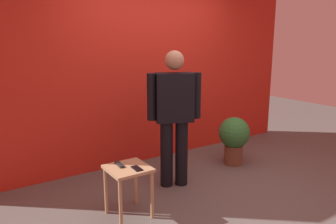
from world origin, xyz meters
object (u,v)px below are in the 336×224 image
object	(u,v)px
cell_phone	(137,168)
potted_plant	(234,137)
standing_person	(174,112)
side_table	(128,177)
tv_remote	(120,164)

from	to	relation	value
cell_phone	potted_plant	world-z (taller)	potted_plant
standing_person	side_table	xyz separation A→B (m)	(-0.80, -0.36, -0.50)
standing_person	cell_phone	distance (m)	0.95
standing_person	side_table	world-z (taller)	standing_person
standing_person	potted_plant	bearing A→B (deg)	5.42
standing_person	potted_plant	distance (m)	1.23
tv_remote	potted_plant	xyz separation A→B (m)	(1.96, 0.37, -0.13)
standing_person	cell_phone	size ratio (longest dim) A/B	11.39
cell_phone	tv_remote	size ratio (longest dim) A/B	0.85
standing_person	potted_plant	xyz separation A→B (m)	(1.11, 0.11, -0.51)
tv_remote	standing_person	bearing A→B (deg)	22.25
standing_person	side_table	bearing A→B (deg)	-155.98
side_table	standing_person	bearing A→B (deg)	24.02
side_table	potted_plant	world-z (taller)	potted_plant
side_table	cell_phone	xyz separation A→B (m)	(0.05, -0.09, 0.11)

